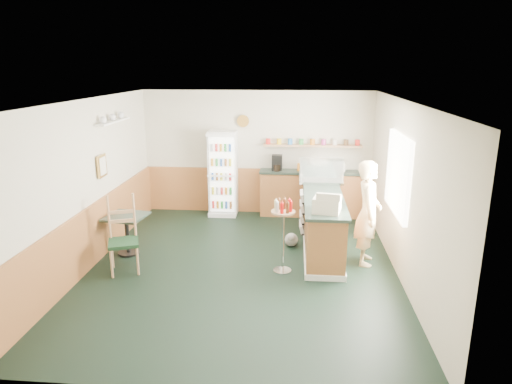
# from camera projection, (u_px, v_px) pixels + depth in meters

# --- Properties ---
(ground) EXTENTS (6.00, 6.00, 0.00)m
(ground) POSITION_uv_depth(u_px,v_px,m) (242.00, 267.00, 7.52)
(ground) COLOR black
(ground) RESTS_ON ground
(room_envelope) EXTENTS (5.04, 6.02, 2.72)m
(room_envelope) POSITION_uv_depth(u_px,v_px,m) (233.00, 167.00, 7.83)
(room_envelope) COLOR beige
(room_envelope) RESTS_ON ground
(service_counter) EXTENTS (0.68, 3.01, 1.01)m
(service_counter) POSITION_uv_depth(u_px,v_px,m) (322.00, 221.00, 8.31)
(service_counter) COLOR #A66735
(service_counter) RESTS_ON ground
(back_counter) EXTENTS (2.24, 0.42, 1.69)m
(back_counter) POSITION_uv_depth(u_px,v_px,m) (310.00, 191.00, 9.96)
(back_counter) COLOR #A66735
(back_counter) RESTS_ON ground
(drinks_fridge) EXTENTS (0.61, 0.53, 1.85)m
(drinks_fridge) POSITION_uv_depth(u_px,v_px,m) (223.00, 174.00, 9.96)
(drinks_fridge) COLOR white
(drinks_fridge) RESTS_ON ground
(display_case) EXTENTS (0.84, 0.44, 0.48)m
(display_case) POSITION_uv_depth(u_px,v_px,m) (321.00, 171.00, 8.78)
(display_case) COLOR silver
(display_case) RESTS_ON service_counter
(cash_register) EXTENTS (0.48, 0.50, 0.23)m
(cash_register) POSITION_uv_depth(u_px,v_px,m) (327.00, 204.00, 7.07)
(cash_register) COLOR beige
(cash_register) RESTS_ON service_counter
(shopkeeper) EXTENTS (0.48, 0.63, 1.75)m
(shopkeeper) POSITION_uv_depth(u_px,v_px,m) (368.00, 213.00, 7.46)
(shopkeeper) COLOR tan
(shopkeeper) RESTS_ON ground
(condiment_stand) EXTENTS (0.38, 0.38, 1.19)m
(condiment_stand) POSITION_uv_depth(u_px,v_px,m) (283.00, 225.00, 7.16)
(condiment_stand) COLOR silver
(condiment_stand) RESTS_ON ground
(newspaper_rack) EXTENTS (0.10, 0.48, 0.76)m
(newspaper_rack) POSITION_uv_depth(u_px,v_px,m) (302.00, 212.00, 8.39)
(newspaper_rack) COLOR black
(newspaper_rack) RESTS_ON ground
(cafe_table) EXTENTS (0.74, 0.74, 0.71)m
(cafe_table) POSITION_uv_depth(u_px,v_px,m) (127.00, 227.00, 7.92)
(cafe_table) COLOR black
(cafe_table) RESTS_ON ground
(cafe_chair) EXTENTS (0.59, 0.60, 1.23)m
(cafe_chair) POSITION_uv_depth(u_px,v_px,m) (125.00, 231.00, 7.29)
(cafe_chair) COLOR black
(cafe_chair) RESTS_ON ground
(dog_doorstop) EXTENTS (0.24, 0.32, 0.29)m
(dog_doorstop) POSITION_uv_depth(u_px,v_px,m) (291.00, 239.00, 8.34)
(dog_doorstop) COLOR gray
(dog_doorstop) RESTS_ON ground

